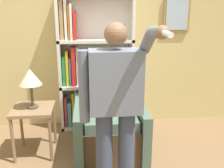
{
  "coord_description": "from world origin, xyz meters",
  "views": [
    {
      "loc": [
        0.01,
        -1.76,
        1.72
      ],
      "look_at": [
        0.26,
        0.74,
        0.98
      ],
      "focal_mm": 42.0,
      "sensor_mm": 36.0,
      "label": 1
    }
  ],
  "objects": [
    {
      "name": "wall_back",
      "position": [
        0.01,
        2.03,
        1.4
      ],
      "size": [
        8.0,
        0.11,
        2.8
      ],
      "color": "tan",
      "rests_on": "ground_plane"
    },
    {
      "name": "bookcase",
      "position": [
        0.04,
        1.87,
        0.93
      ],
      "size": [
        1.04,
        0.28,
        1.91
      ],
      "color": "silver",
      "rests_on": "ground_plane"
    },
    {
      "name": "table_lamp",
      "position": [
        -0.63,
        1.18,
        0.95
      ],
      "size": [
        0.26,
        0.26,
        0.47
      ],
      "color": "#4C4233",
      "rests_on": "side_table"
    },
    {
      "name": "side_table",
      "position": [
        -0.63,
        1.18,
        0.49
      ],
      "size": [
        0.47,
        0.47,
        0.59
      ],
      "color": "#846647",
      "rests_on": "ground_plane"
    },
    {
      "name": "armchair",
      "position": [
        0.27,
        1.2,
        0.36
      ],
      "size": [
        0.83,
        0.93,
        1.2
      ],
      "color": "#4C3823",
      "rests_on": "ground_plane"
    },
    {
      "name": "person_standing",
      "position": [
        0.25,
        0.34,
        0.92
      ],
      "size": [
        0.6,
        0.78,
        1.61
      ],
      "color": "#384256",
      "rests_on": "ground_plane"
    }
  ]
}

